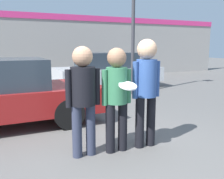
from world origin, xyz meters
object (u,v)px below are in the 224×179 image
object	(u,v)px
person_left	(83,92)
person_right	(146,83)
person_middle_with_frisbee	(117,92)
parked_car_far	(107,70)

from	to	relation	value
person_left	person_right	xyz separation A→B (m)	(1.06, -0.08, 0.07)
person_left	person_middle_with_frisbee	size ratio (longest dim) A/B	1.02
person_middle_with_frisbee	person_right	distance (m)	0.54
person_left	person_right	size ratio (longest dim) A/B	0.94
person_left	parked_car_far	bearing A→B (deg)	62.91
person_middle_with_frisbee	parked_car_far	xyz separation A→B (m)	(2.45, 5.89, -0.27)
person_left	person_right	world-z (taller)	person_right
person_left	person_middle_with_frisbee	bearing A→B (deg)	-6.38
person_middle_with_frisbee	person_right	size ratio (longest dim) A/B	0.92
person_right	parked_car_far	bearing A→B (deg)	71.97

